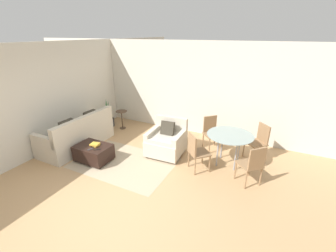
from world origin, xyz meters
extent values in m
plane|color=tan|center=(0.00, 0.00, 0.00)|extent=(20.00, 20.00, 0.00)
cube|color=beige|center=(0.00, 3.63, 1.38)|extent=(12.00, 0.06, 2.75)
cube|color=beige|center=(-2.76, 1.50, 1.38)|extent=(0.06, 12.00, 2.75)
cube|color=tan|center=(-0.55, 1.10, 0.00)|extent=(2.36, 1.61, 0.00)
cube|color=brown|center=(-0.55, 0.48, 0.00)|extent=(2.32, 0.06, 0.00)
cube|color=brown|center=(-0.55, 0.66, 0.00)|extent=(2.32, 0.06, 0.00)
cube|color=brown|center=(-0.55, 0.84, 0.00)|extent=(2.32, 0.06, 0.00)
cube|color=brown|center=(-0.55, 1.02, 0.00)|extent=(2.32, 0.06, 0.00)
cube|color=brown|center=(-0.55, 1.19, 0.00)|extent=(2.32, 0.06, 0.00)
cube|color=brown|center=(-0.55, 1.37, 0.00)|extent=(2.32, 0.06, 0.00)
cube|color=brown|center=(-0.55, 1.55, 0.00)|extent=(2.32, 0.06, 0.00)
cube|color=brown|center=(-0.55, 1.73, 0.00)|extent=(2.32, 0.06, 0.00)
cube|color=beige|center=(-2.24, 1.25, 0.22)|extent=(0.91, 2.02, 0.43)
cube|color=beige|center=(-1.85, 1.25, 0.69)|extent=(0.14, 2.02, 0.52)
cube|color=beige|center=(-2.24, 2.20, 0.56)|extent=(0.83, 0.12, 0.26)
cube|color=beige|center=(-2.24, 0.31, 0.56)|extent=(0.83, 0.12, 0.26)
cube|color=#383328|center=(-2.15, 1.71, 0.71)|extent=(0.19, 0.40, 0.41)
cube|color=#383328|center=(-2.15, 0.90, 0.71)|extent=(0.19, 0.40, 0.41)
cube|color=beige|center=(0.18, 1.94, 0.25)|extent=(0.91, 0.91, 0.38)
cube|color=beige|center=(0.18, 1.90, 0.49)|extent=(0.66, 0.77, 0.10)
cube|color=beige|center=(0.16, 2.31, 0.68)|extent=(0.87, 0.16, 0.47)
cube|color=beige|center=(-0.20, 1.92, 0.54)|extent=(0.16, 0.80, 0.20)
cube|color=beige|center=(0.55, 1.96, 0.54)|extent=(0.16, 0.80, 0.20)
cylinder|color=brown|center=(-0.16, 1.57, 0.03)|extent=(0.05, 0.05, 0.06)
cylinder|color=brown|center=(0.55, 1.60, 0.03)|extent=(0.05, 0.05, 0.06)
cylinder|color=brown|center=(-0.19, 2.27, 0.03)|extent=(0.05, 0.05, 0.06)
cylinder|color=brown|center=(0.51, 2.31, 0.03)|extent=(0.05, 0.05, 0.06)
cube|color=#383328|center=(0.17, 2.05, 0.70)|extent=(0.36, 0.22, 0.36)
cube|color=black|center=(-1.27, 0.87, 0.23)|extent=(0.84, 0.60, 0.37)
cylinder|color=black|center=(-1.64, 0.62, 0.02)|extent=(0.04, 0.04, 0.04)
cylinder|color=black|center=(-0.90, 0.62, 0.02)|extent=(0.04, 0.04, 0.04)
cylinder|color=black|center=(-1.64, 1.12, 0.02)|extent=(0.04, 0.04, 0.04)
cylinder|color=black|center=(-0.90, 1.12, 0.02)|extent=(0.04, 0.04, 0.04)
cube|color=gold|center=(-1.22, 0.91, 0.42)|extent=(0.20, 0.17, 0.02)
cube|color=gold|center=(-1.22, 0.90, 0.45)|extent=(0.22, 0.20, 0.03)
cube|color=black|center=(-1.03, 0.77, 0.42)|extent=(0.15, 0.14, 0.01)
cube|color=#333338|center=(-1.19, 0.71, 0.42)|extent=(0.09, 0.14, 0.01)
cylinder|color=#333338|center=(-2.42, 2.79, 0.13)|extent=(0.36, 0.36, 0.26)
cylinder|color=black|center=(-2.42, 2.79, 0.25)|extent=(0.33, 0.33, 0.02)
cone|color=#387A42|center=(-2.37, 2.78, 0.56)|extent=(0.06, 0.14, 0.60)
cone|color=#387A42|center=(-2.36, 2.86, 0.52)|extent=(0.06, 0.06, 0.50)
cone|color=#387A42|center=(-2.43, 2.84, 0.59)|extent=(0.13, 0.05, 0.65)
cone|color=#387A42|center=(-2.47, 2.85, 0.53)|extent=(0.11, 0.10, 0.54)
cone|color=#387A42|center=(-2.45, 2.79, 0.62)|extent=(0.05, 0.08, 0.72)
cone|color=#387A42|center=(-2.45, 2.77, 0.60)|extent=(0.11, 0.14, 0.67)
cone|color=#387A42|center=(-2.42, 2.76, 0.56)|extent=(0.12, 0.05, 0.59)
cone|color=#387A42|center=(-2.38, 2.76, 0.60)|extent=(0.07, 0.08, 0.68)
cylinder|color=#4C3828|center=(-1.88, 2.83, 0.60)|extent=(0.36, 0.36, 0.02)
cylinder|color=#4C3828|center=(-1.88, 2.83, 0.30)|extent=(0.04, 0.04, 0.57)
cylinder|color=#4C3828|center=(-1.88, 2.83, 0.01)|extent=(0.20, 0.20, 0.02)
cylinder|color=#8C9E99|center=(1.71, 2.19, 0.77)|extent=(1.06, 1.06, 0.01)
cylinder|color=#99999E|center=(1.51, 1.98, 0.38)|extent=(0.04, 0.04, 0.76)
cylinder|color=#99999E|center=(1.92, 1.98, 0.38)|extent=(0.04, 0.04, 0.76)
cylinder|color=#99999E|center=(1.51, 2.40, 0.38)|extent=(0.04, 0.04, 0.76)
cylinder|color=#99999E|center=(1.92, 2.40, 0.38)|extent=(0.04, 0.04, 0.76)
cube|color=#93704C|center=(1.17, 1.65, 0.43)|extent=(0.59, 0.59, 0.03)
cube|color=#93704C|center=(1.04, 1.52, 0.68)|extent=(0.29, 0.29, 0.45)
cylinder|color=#93704C|center=(1.43, 1.65, 0.21)|extent=(0.03, 0.03, 0.42)
cylinder|color=#93704C|center=(1.17, 1.91, 0.21)|extent=(0.03, 0.03, 0.42)
cylinder|color=#93704C|center=(1.17, 1.40, 0.21)|extent=(0.03, 0.03, 0.42)
cylinder|color=#93704C|center=(0.92, 1.65, 0.21)|extent=(0.03, 0.03, 0.42)
cube|color=#93704C|center=(2.25, 1.65, 0.43)|extent=(0.59, 0.59, 0.03)
cube|color=#93704C|center=(2.39, 1.52, 0.68)|extent=(0.29, 0.29, 0.45)
cylinder|color=#93704C|center=(2.25, 1.91, 0.21)|extent=(0.03, 0.03, 0.42)
cylinder|color=#93704C|center=(2.00, 1.65, 0.21)|extent=(0.03, 0.03, 0.42)
cylinder|color=#93704C|center=(2.51, 1.65, 0.21)|extent=(0.03, 0.03, 0.42)
cylinder|color=#93704C|center=(2.25, 1.40, 0.21)|extent=(0.03, 0.03, 0.42)
cube|color=#93704C|center=(1.17, 2.73, 0.43)|extent=(0.59, 0.59, 0.03)
cube|color=#93704C|center=(1.04, 2.86, 0.68)|extent=(0.29, 0.29, 0.45)
cylinder|color=#93704C|center=(1.17, 2.47, 0.21)|extent=(0.03, 0.03, 0.42)
cylinder|color=#93704C|center=(1.43, 2.73, 0.21)|extent=(0.03, 0.03, 0.42)
cylinder|color=#93704C|center=(0.92, 2.73, 0.21)|extent=(0.03, 0.03, 0.42)
cylinder|color=#93704C|center=(1.17, 2.98, 0.21)|extent=(0.03, 0.03, 0.42)
cube|color=#93704C|center=(2.25, 2.73, 0.43)|extent=(0.59, 0.59, 0.03)
cube|color=#93704C|center=(2.39, 2.86, 0.68)|extent=(0.29, 0.29, 0.45)
cylinder|color=#93704C|center=(2.00, 2.73, 0.21)|extent=(0.03, 0.03, 0.42)
cylinder|color=#93704C|center=(2.25, 2.47, 0.21)|extent=(0.03, 0.03, 0.42)
cylinder|color=#93704C|center=(2.25, 2.98, 0.21)|extent=(0.03, 0.03, 0.42)
cylinder|color=#93704C|center=(2.51, 2.73, 0.21)|extent=(0.03, 0.03, 0.42)
camera|label=1|loc=(2.51, -2.64, 2.95)|focal=24.00mm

